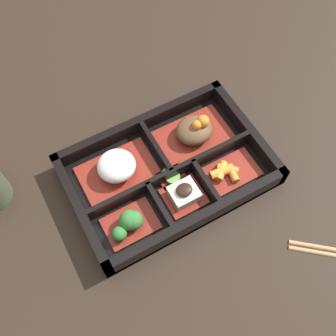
% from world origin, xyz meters
% --- Properties ---
extents(ground_plane, '(3.00, 3.00, 0.00)m').
position_xyz_m(ground_plane, '(0.00, 0.00, 0.00)').
color(ground_plane, black).
extents(bento_base, '(0.32, 0.22, 0.01)m').
position_xyz_m(bento_base, '(0.00, 0.00, 0.01)').
color(bento_base, black).
rests_on(bento_base, ground_plane).
extents(bento_rim, '(0.32, 0.22, 0.04)m').
position_xyz_m(bento_rim, '(-0.00, -0.00, 0.02)').
color(bento_rim, black).
rests_on(bento_rim, ground_plane).
extents(bowl_rice, '(0.13, 0.08, 0.04)m').
position_xyz_m(bowl_rice, '(-0.07, 0.04, 0.03)').
color(bowl_rice, maroon).
rests_on(bowl_rice, bento_base).
extents(bowl_stew, '(0.13, 0.08, 0.05)m').
position_xyz_m(bowl_stew, '(0.07, 0.04, 0.03)').
color(bowl_stew, maroon).
rests_on(bowl_stew, bento_base).
extents(bowl_greens, '(0.08, 0.06, 0.04)m').
position_xyz_m(bowl_greens, '(-0.10, -0.05, 0.03)').
color(bowl_greens, maroon).
rests_on(bowl_greens, bento_base).
extents(bowl_tofu, '(0.06, 0.06, 0.03)m').
position_xyz_m(bowl_tofu, '(-0.00, -0.05, 0.02)').
color(bowl_tofu, maroon).
rests_on(bowl_tofu, bento_base).
extents(bowl_carrots, '(0.09, 0.06, 0.02)m').
position_xyz_m(bowl_carrots, '(0.09, -0.05, 0.02)').
color(bowl_carrots, maroon).
rests_on(bowl_carrots, bento_base).
extents(bowl_pickles, '(0.04, 0.04, 0.01)m').
position_xyz_m(bowl_pickles, '(-0.00, -0.01, 0.02)').
color(bowl_pickles, maroon).
rests_on(bowl_pickles, bento_base).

